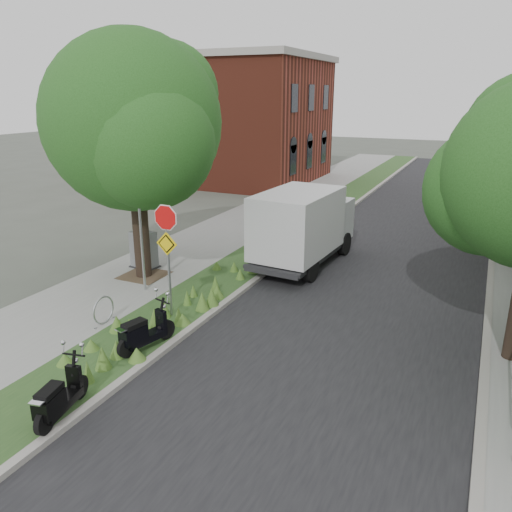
{
  "coord_description": "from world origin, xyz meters",
  "views": [
    {
      "loc": [
        6.03,
        -9.74,
        5.95
      ],
      "look_at": [
        0.03,
        3.02,
        1.3
      ],
      "focal_mm": 35.0,
      "sensor_mm": 36.0,
      "label": 1
    }
  ],
  "objects_px": {
    "sign_assembly": "(167,238)",
    "utility_cabinet": "(144,250)",
    "scooter_far": "(141,336)",
    "box_truck": "(303,224)",
    "scooter_near": "(56,403)"
  },
  "relations": [
    {
      "from": "scooter_far",
      "to": "utility_cabinet",
      "type": "distance_m",
      "value": 6.05
    },
    {
      "from": "scooter_near",
      "to": "scooter_far",
      "type": "relative_size",
      "value": 0.97
    },
    {
      "from": "box_truck",
      "to": "utility_cabinet",
      "type": "xyz_separation_m",
      "value": [
        -4.79,
        -2.88,
        -0.8
      ]
    },
    {
      "from": "sign_assembly",
      "to": "scooter_far",
      "type": "distance_m",
      "value": 2.71
    },
    {
      "from": "sign_assembly",
      "to": "box_truck",
      "type": "distance_m",
      "value": 6.09
    },
    {
      "from": "box_truck",
      "to": "utility_cabinet",
      "type": "distance_m",
      "value": 5.65
    },
    {
      "from": "sign_assembly",
      "to": "scooter_far",
      "type": "height_order",
      "value": "sign_assembly"
    },
    {
      "from": "scooter_far",
      "to": "box_truck",
      "type": "height_order",
      "value": "box_truck"
    },
    {
      "from": "sign_assembly",
      "to": "scooter_near",
      "type": "height_order",
      "value": "sign_assembly"
    },
    {
      "from": "sign_assembly",
      "to": "utility_cabinet",
      "type": "height_order",
      "value": "sign_assembly"
    },
    {
      "from": "scooter_near",
      "to": "utility_cabinet",
      "type": "bearing_deg",
      "value": 116.53
    },
    {
      "from": "sign_assembly",
      "to": "box_truck",
      "type": "height_order",
      "value": "sign_assembly"
    },
    {
      "from": "scooter_far",
      "to": "utility_cabinet",
      "type": "height_order",
      "value": "utility_cabinet"
    },
    {
      "from": "scooter_far",
      "to": "box_truck",
      "type": "distance_m",
      "value": 7.9
    },
    {
      "from": "box_truck",
      "to": "scooter_near",
      "type": "bearing_deg",
      "value": -95.2
    }
  ]
}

